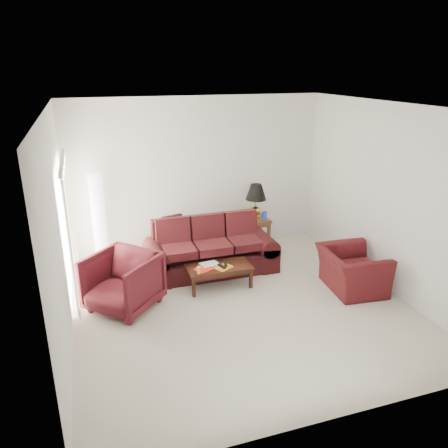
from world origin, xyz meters
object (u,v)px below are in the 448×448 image
Objects in this scene: sofa at (211,247)px; armchair_left at (123,282)px; floor_lamp at (99,220)px; end_table at (254,232)px; armchair_right at (352,270)px; coffee_table at (219,276)px.

sofa is 2.39× the size of armchair_left.
floor_lamp reaches higher than armchair_left.
armchair_left reaches higher than end_table.
end_table is at bearing 76.02° from armchair_left.
armchair_right reaches higher than coffee_table.
end_table is 3.07m from floor_lamp.
armchair_right is at bearing -30.08° from coffee_table.
armchair_right is (2.02, -1.36, -0.13)m from sofa.
sofa is at bearing 71.81° from armchair_left.
end_table is 2.37m from armchair_right.
armchair_left is at bearing -149.21° from end_table.
armchair_right is 0.98× the size of coffee_table.
end_table is 0.57× the size of armchair_right.
floor_lamp is at bearing 179.05° from end_table.
armchair_left is at bearing -82.78° from floor_lamp.
end_table is at bearing -0.95° from floor_lamp.
sofa reaches higher than coffee_table.
floor_lamp reaches higher than coffee_table.
sofa is at bearing -143.90° from end_table.
sofa is 3.81× the size of end_table.
floor_lamp is 1.68× the size of armchair_right.
floor_lamp is (-1.85, 0.90, 0.41)m from sofa.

